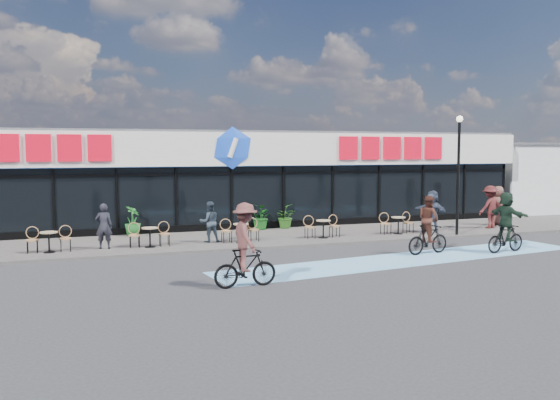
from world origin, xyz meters
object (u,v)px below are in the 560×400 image
Objects in this scene: pedestrian_b at (498,206)px; cyclist_a at (428,230)px; lamp_post at (458,164)px; potted_plant_mid at (261,217)px; patron_right at (209,222)px; potted_plant_left at (133,221)px; pedestrian_c at (490,207)px; pedestrian_a at (432,211)px; cyclist_b at (506,224)px; potted_plant_right at (284,216)px; patron_left at (104,226)px.

pedestrian_b is 0.89× the size of cyclist_a.
potted_plant_mid is (-7.40, 4.30, -2.42)m from lamp_post.
potted_plant_left is at bearing -48.11° from patron_right.
potted_plant_mid is at bearing -26.86° from pedestrian_c.
cyclist_b is (-0.17, -4.94, 0.01)m from pedestrian_a.
lamp_post is 2.56× the size of pedestrian_c.
patron_right is (-4.16, -2.95, 0.25)m from potted_plant_right.
cyclist_b is (5.61, -8.23, 0.38)m from potted_plant_right.
potted_plant_right is 10.40m from pedestrian_b.
cyclist_a reaches higher than pedestrian_c.
patron_right is at bearing 146.05° from cyclist_a.
pedestrian_b is at bearing -152.61° from pedestrian_c.
potted_plant_left is 14.84m from cyclist_b.
cyclist_b reaches higher than pedestrian_c.
pedestrian_c is at bearing 78.03° from pedestrian_a.
patron_left is 0.91× the size of pedestrian_a.
patron_right is 14.32m from pedestrian_b.
cyclist_b reaches higher than potted_plant_right.
lamp_post is 2.69× the size of pedestrian_b.
patron_right is (-3.03, -2.84, 0.22)m from potted_plant_mid.
cyclist_a is at bearing 168.74° from patron_left.
cyclist_b reaches higher than pedestrian_b.
potted_plant_left is 3.29m from patron_left.
pedestrian_a is (6.92, -3.17, 0.33)m from potted_plant_mid.
cyclist_a reaches higher than pedestrian_a.
pedestrian_c is at bearing 124.88° from pedestrian_b.
patron_right is at bearing 171.99° from lamp_post.
cyclist_a is (2.75, -7.60, 0.23)m from potted_plant_right.
pedestrian_c is (2.71, 1.26, -2.02)m from lamp_post.
potted_plant_left is 0.77× the size of patron_right.
patron_right reaches higher than potted_plant_left.
potted_plant_right is 0.66× the size of patron_left.
pedestrian_c is at bearing -16.76° from potted_plant_mid.
cyclist_a is at bearing -62.58° from potted_plant_mid.
cyclist_b is (-3.36, -5.07, -0.05)m from pedestrian_c.
patron_left is at bearing -10.04° from pedestrian_c.
patron_right is at bearing -106.20° from pedestrian_a.
cyclist_a is at bearing -49.36° from pedestrian_a.
patron_right is at bearing -11.01° from pedestrian_c.
patron_right is 9.95m from pedestrian_a.
lamp_post reaches higher than cyclist_a.
patron_right is 13.14m from pedestrian_c.
pedestrian_c reaches higher than potted_plant_mid.
lamp_post reaches higher than patron_left.
potted_plant_right is 9.52m from pedestrian_c.
patron_right is 0.76× the size of cyclist_a.
patron_left is 17.12m from pedestrian_c.
potted_plant_mid is at bearing 76.60° from pedestrian_b.
pedestrian_b is at bearing 52.78° from cyclist_b.
potted_plant_mid is at bearing 149.83° from lamp_post.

